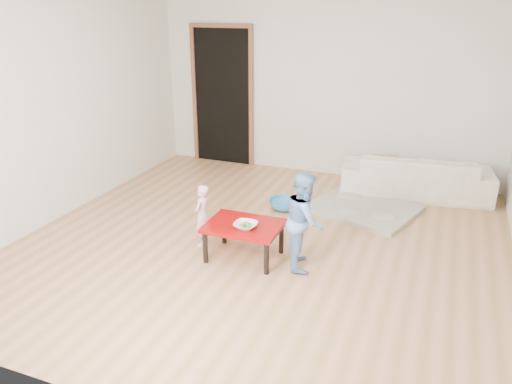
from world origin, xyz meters
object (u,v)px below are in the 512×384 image
Objects in this scene: child_pink at (202,215)px; basin at (285,204)px; sofa at (416,175)px; child_blue at (305,220)px; red_table at (244,241)px; bowl at (246,225)px.

child_pink is 1.36m from basin.
basin is at bearing 29.97° from sofa.
child_pink is at bearing -112.36° from basin.
sofa is 3.04m from child_pink.
red_table is at bearing 79.77° from child_blue.
sofa is at bearing 59.46° from red_table.
bowl is 1.45m from basin.
bowl reaches higher than basin.
sofa reaches higher than red_table.
child_blue reaches higher than child_pink.
child_blue is 2.44× the size of basin.
child_pink is (-0.52, 0.11, 0.15)m from red_table.
red_table reaches higher than basin.
red_table is 0.23m from bowl.
sofa reaches higher than basin.
child_blue is at bearing 88.25° from child_pink.
red_table is (-1.44, -2.43, -0.09)m from sofa.
basin is (-0.61, 1.26, -0.42)m from child_blue.
sofa is 1.83m from basin.
sofa is 2.57× the size of red_table.
child_blue is at bearing 7.02° from red_table.
child_pink is 1.71× the size of basin.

